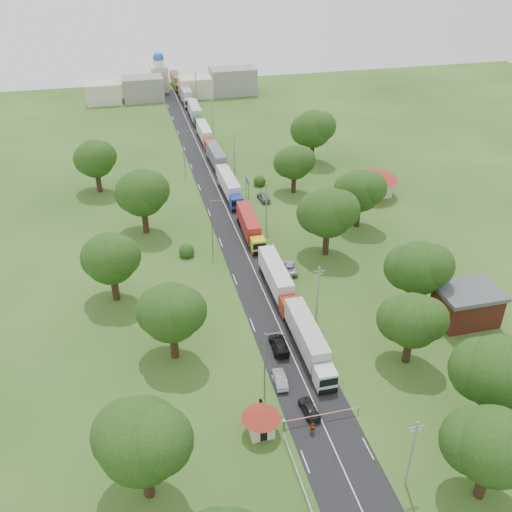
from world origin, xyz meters
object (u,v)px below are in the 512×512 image
object	(u,v)px
car_lane_front	(309,408)
car_lane_mid	(280,379)
pedestrian_near	(313,428)
info_sign	(247,184)
guard_booth	(261,419)
boom_barrier	(311,417)
truck_0	(309,341)

from	to	relation	value
car_lane_front	car_lane_mid	xyz separation A→B (m)	(-2.00, 5.50, -0.01)
car_lane_mid	pedestrian_near	bearing A→B (deg)	103.74
info_sign	car_lane_front	xyz separation A→B (m)	(-6.20, -58.50, -2.33)
guard_booth	car_lane_mid	size ratio (longest dim) A/B	1.09
car_lane_front	pedestrian_near	world-z (taller)	pedestrian_near
car_lane_mid	pedestrian_near	size ratio (longest dim) A/B	2.26
car_lane_front	info_sign	bearing A→B (deg)	-100.19
boom_barrier	truck_0	world-z (taller)	truck_0
truck_0	guard_booth	bearing A→B (deg)	-129.28
guard_booth	car_lane_mid	world-z (taller)	guard_booth
car_lane_mid	pedestrian_near	distance (m)	8.60
guard_booth	car_lane_front	size ratio (longest dim) A/B	1.11
guard_booth	pedestrian_near	world-z (taller)	guard_booth
info_sign	truck_0	xyz separation A→B (m)	(-3.09, -48.62, -0.80)
boom_barrier	pedestrian_near	bearing A→B (deg)	-100.88
pedestrian_near	car_lane_mid	bearing A→B (deg)	95.44
guard_booth	truck_0	xyz separation A→B (m)	(9.31, 11.38, 0.04)
truck_0	pedestrian_near	world-z (taller)	truck_0
boom_barrier	guard_booth	distance (m)	5.98
guard_booth	boom_barrier	bearing A→B (deg)	0.01
truck_0	pedestrian_near	distance (m)	13.48
info_sign	car_lane_front	bearing A→B (deg)	-96.05
car_lane_front	car_lane_mid	size ratio (longest dim) A/B	0.98
car_lane_front	car_lane_mid	distance (m)	5.85
car_lane_mid	pedestrian_near	xyz separation A→B (m)	(1.36, -8.49, 0.23)
boom_barrier	car_lane_mid	size ratio (longest dim) A/B	2.29
boom_barrier	info_sign	distance (m)	60.39
info_sign	car_lane_mid	size ratio (longest dim) A/B	1.02
truck_0	car_lane_front	distance (m)	10.47
info_sign	car_lane_mid	world-z (taller)	info_sign
boom_barrier	car_lane_mid	xyz separation A→B (m)	(-1.64, 7.00, -0.23)
truck_0	car_lane_mid	bearing A→B (deg)	-139.39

